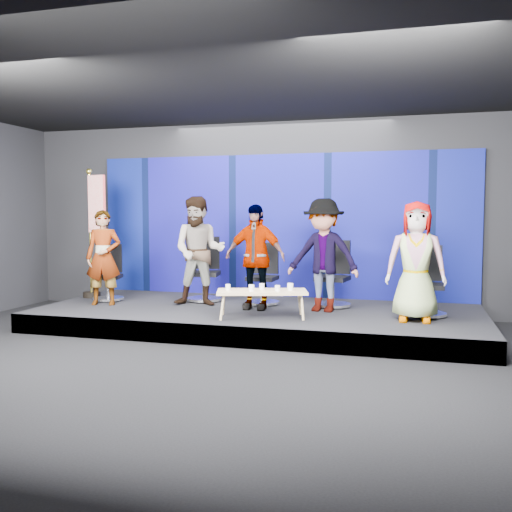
# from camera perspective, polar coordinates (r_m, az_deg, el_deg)

# --- Properties ---
(ground) EXTENTS (10.00, 10.00, 0.00)m
(ground) POSITION_cam_1_polar(r_m,az_deg,el_deg) (6.95, -5.41, -10.98)
(ground) COLOR black
(ground) RESTS_ON ground
(room_walls) EXTENTS (10.02, 8.02, 3.51)m
(room_walls) POSITION_cam_1_polar(r_m,az_deg,el_deg) (6.73, -5.55, 9.39)
(room_walls) COLOR black
(room_walls) RESTS_ON ground
(riser) EXTENTS (7.00, 3.00, 0.30)m
(riser) POSITION_cam_1_polar(r_m,az_deg,el_deg) (9.24, 0.22, -6.17)
(riser) COLOR black
(riser) RESTS_ON ground
(backdrop) EXTENTS (7.00, 0.08, 2.60)m
(backdrop) POSITION_cam_1_polar(r_m,az_deg,el_deg) (10.49, 2.35, 3.05)
(backdrop) COLOR #071455
(backdrop) RESTS_ON riser
(chair_a) EXTENTS (0.68, 0.68, 0.98)m
(chair_a) POSITION_cam_1_polar(r_m,az_deg,el_deg) (10.36, -14.51, -2.53)
(chair_a) COLOR silver
(chair_a) RESTS_ON riser
(panelist_a) EXTENTS (0.66, 0.53, 1.58)m
(panelist_a) POSITION_cam_1_polar(r_m,az_deg,el_deg) (9.82, -15.01, -0.15)
(panelist_a) COLOR black
(panelist_a) RESTS_ON riser
(chair_b) EXTENTS (0.73, 0.73, 1.12)m
(chair_b) POSITION_cam_1_polar(r_m,az_deg,el_deg) (10.00, -5.14, -2.39)
(chair_b) COLOR silver
(chair_b) RESTS_ON riser
(panelist_b) EXTENTS (0.99, 0.83, 1.81)m
(panelist_b) POSITION_cam_1_polar(r_m,az_deg,el_deg) (9.45, -5.70, 0.49)
(panelist_b) COLOR black
(panelist_b) RESTS_ON riser
(chair_c) EXTENTS (0.60, 0.60, 1.03)m
(chair_c) POSITION_cam_1_polar(r_m,az_deg,el_deg) (9.59, 0.73, -2.82)
(chair_c) COLOR silver
(chair_c) RESTS_ON riser
(panelist_c) EXTENTS (0.99, 0.44, 1.67)m
(panelist_c) POSITION_cam_1_polar(r_m,az_deg,el_deg) (9.06, -0.11, -0.09)
(panelist_c) COLOR black
(panelist_c) RESTS_ON riser
(chair_d) EXTENTS (0.70, 0.70, 1.08)m
(chair_d) POSITION_cam_1_polar(r_m,az_deg,el_deg) (9.44, 7.76, -2.87)
(chair_d) COLOR silver
(chair_d) RESTS_ON riser
(panelist_d) EXTENTS (1.22, 0.82, 1.76)m
(panelist_d) POSITION_cam_1_polar(r_m,az_deg,el_deg) (8.91, 6.74, 0.08)
(panelist_d) COLOR black
(panelist_d) RESTS_ON riser
(chair_e) EXTENTS (0.60, 0.60, 1.05)m
(chair_e) POSITION_cam_1_polar(r_m,az_deg,el_deg) (8.88, 16.72, -3.54)
(chair_e) COLOR silver
(chair_e) RESTS_ON riser
(panelist_e) EXTENTS (0.84, 0.55, 1.70)m
(panelist_e) POSITION_cam_1_polar(r_m,az_deg,el_deg) (8.36, 15.70, -0.52)
(panelist_e) COLOR black
(panelist_e) RESTS_ON riser
(coffee_table) EXTENTS (1.41, 0.90, 0.40)m
(coffee_table) POSITION_cam_1_polar(r_m,az_deg,el_deg) (8.35, 0.60, -3.68)
(coffee_table) COLOR #A3845F
(coffee_table) RESTS_ON riser
(mug_a) EXTENTS (0.07, 0.07, 0.09)m
(mug_a) POSITION_cam_1_polar(r_m,az_deg,el_deg) (8.39, -2.82, -3.13)
(mug_a) COLOR silver
(mug_a) RESTS_ON coffee_table
(mug_b) EXTENTS (0.08, 0.08, 0.10)m
(mug_b) POSITION_cam_1_polar(r_m,az_deg,el_deg) (8.26, -0.46, -3.21)
(mug_b) COLOR silver
(mug_b) RESTS_ON coffee_table
(mug_c) EXTENTS (0.08, 0.08, 0.09)m
(mug_c) POSITION_cam_1_polar(r_m,az_deg,el_deg) (8.44, 0.59, -3.06)
(mug_c) COLOR silver
(mug_c) RESTS_ON coffee_table
(mug_d) EXTENTS (0.07, 0.07, 0.09)m
(mug_d) POSITION_cam_1_polar(r_m,az_deg,el_deg) (8.26, 2.16, -3.24)
(mug_d) COLOR silver
(mug_d) RESTS_ON coffee_table
(mug_e) EXTENTS (0.09, 0.09, 0.10)m
(mug_e) POSITION_cam_1_polar(r_m,az_deg,el_deg) (8.38, 3.44, -3.08)
(mug_e) COLOR silver
(mug_e) RESTS_ON coffee_table
(flag_stand) EXTENTS (0.52, 0.31, 2.33)m
(flag_stand) POSITION_cam_1_polar(r_m,az_deg,el_deg) (10.64, -15.84, 2.55)
(flag_stand) COLOR black
(flag_stand) RESTS_ON riser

